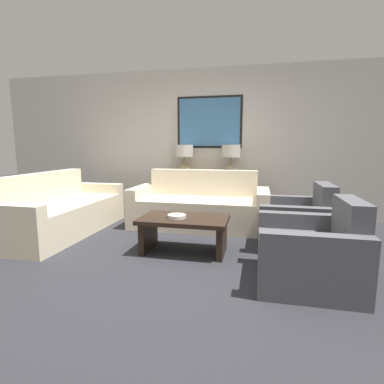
{
  "coord_description": "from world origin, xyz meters",
  "views": [
    {
      "loc": [
        0.9,
        -3.03,
        1.28
      ],
      "look_at": [
        0.01,
        0.95,
        0.65
      ],
      "focal_mm": 28.0,
      "sensor_mm": 36.0,
      "label": 1
    }
  ],
  "objects_px": {
    "console_table": "(207,197)",
    "couch_by_back_wall": "(200,208)",
    "table_lamp_right": "(231,156)",
    "couch_by_side": "(61,213)",
    "armchair_near_camera": "(311,254)",
    "decorative_bowl": "(177,216)",
    "coffee_table": "(184,227)",
    "table_lamp_left": "(184,156)",
    "armchair_near_back_wall": "(297,224)"
  },
  "relations": [
    {
      "from": "armchair_near_back_wall",
      "to": "armchair_near_camera",
      "type": "xyz_separation_m",
      "value": [
        0.0,
        -1.11,
        0.0
      ]
    },
    {
      "from": "table_lamp_right",
      "to": "coffee_table",
      "type": "distance_m",
      "value": 2.05
    },
    {
      "from": "console_table",
      "to": "coffee_table",
      "type": "xyz_separation_m",
      "value": [
        0.04,
        -1.85,
        -0.06
      ]
    },
    {
      "from": "console_table",
      "to": "couch_by_back_wall",
      "type": "bearing_deg",
      "value": -90.0
    },
    {
      "from": "console_table",
      "to": "table_lamp_right",
      "type": "xyz_separation_m",
      "value": [
        0.42,
        0.0,
        0.74
      ]
    },
    {
      "from": "couch_by_side",
      "to": "coffee_table",
      "type": "bearing_deg",
      "value": -11.2
    },
    {
      "from": "console_table",
      "to": "table_lamp_right",
      "type": "distance_m",
      "value": 0.85
    },
    {
      "from": "table_lamp_right",
      "to": "coffee_table",
      "type": "bearing_deg",
      "value": -101.42
    },
    {
      "from": "table_lamp_left",
      "to": "console_table",
      "type": "bearing_deg",
      "value": 0.0
    },
    {
      "from": "console_table",
      "to": "decorative_bowl",
      "type": "relative_size",
      "value": 5.67
    },
    {
      "from": "couch_by_back_wall",
      "to": "decorative_bowl",
      "type": "height_order",
      "value": "couch_by_back_wall"
    },
    {
      "from": "decorative_bowl",
      "to": "armchair_near_back_wall",
      "type": "xyz_separation_m",
      "value": [
        1.43,
        0.61,
        -0.17
      ]
    },
    {
      "from": "table_lamp_right",
      "to": "armchair_near_camera",
      "type": "height_order",
      "value": "table_lamp_right"
    },
    {
      "from": "table_lamp_right",
      "to": "coffee_table",
      "type": "relative_size",
      "value": 0.53
    },
    {
      "from": "console_table",
      "to": "coffee_table",
      "type": "relative_size",
      "value": 1.18
    },
    {
      "from": "table_lamp_left",
      "to": "couch_by_back_wall",
      "type": "relative_size",
      "value": 0.26
    },
    {
      "from": "table_lamp_right",
      "to": "decorative_bowl",
      "type": "xyz_separation_m",
      "value": [
        -0.45,
        -1.9,
        -0.65
      ]
    },
    {
      "from": "couch_by_back_wall",
      "to": "couch_by_side",
      "type": "relative_size",
      "value": 1.0
    },
    {
      "from": "table_lamp_left",
      "to": "decorative_bowl",
      "type": "height_order",
      "value": "table_lamp_left"
    },
    {
      "from": "table_lamp_left",
      "to": "couch_by_side",
      "type": "bearing_deg",
      "value": -135.9
    },
    {
      "from": "table_lamp_left",
      "to": "couch_by_side",
      "type": "height_order",
      "value": "table_lamp_left"
    },
    {
      "from": "table_lamp_left",
      "to": "armchair_near_camera",
      "type": "height_order",
      "value": "table_lamp_left"
    },
    {
      "from": "console_table",
      "to": "couch_by_back_wall",
      "type": "relative_size",
      "value": 0.58
    },
    {
      "from": "console_table",
      "to": "table_lamp_left",
      "type": "height_order",
      "value": "table_lamp_left"
    },
    {
      "from": "console_table",
      "to": "couch_by_back_wall",
      "type": "distance_m",
      "value": 0.66
    },
    {
      "from": "coffee_table",
      "to": "armchair_near_back_wall",
      "type": "xyz_separation_m",
      "value": [
        1.36,
        0.56,
        -0.03
      ]
    },
    {
      "from": "decorative_bowl",
      "to": "armchair_near_back_wall",
      "type": "distance_m",
      "value": 1.57
    },
    {
      "from": "table_lamp_left",
      "to": "couch_by_back_wall",
      "type": "distance_m",
      "value": 1.12
    },
    {
      "from": "couch_by_side",
      "to": "armchair_near_camera",
      "type": "distance_m",
      "value": 3.46
    },
    {
      "from": "couch_by_side",
      "to": "coffee_table",
      "type": "distance_m",
      "value": 2.01
    },
    {
      "from": "console_table",
      "to": "table_lamp_right",
      "type": "relative_size",
      "value": 2.21
    },
    {
      "from": "armchair_near_back_wall",
      "to": "armchair_near_camera",
      "type": "relative_size",
      "value": 1.0
    },
    {
      "from": "console_table",
      "to": "table_lamp_right",
      "type": "bearing_deg",
      "value": 0.0
    },
    {
      "from": "coffee_table",
      "to": "table_lamp_left",
      "type": "bearing_deg",
      "value": 104.01
    },
    {
      "from": "armchair_near_camera",
      "to": "armchair_near_back_wall",
      "type": "bearing_deg",
      "value": 90.0
    },
    {
      "from": "table_lamp_right",
      "to": "decorative_bowl",
      "type": "relative_size",
      "value": 2.57
    },
    {
      "from": "couch_by_side",
      "to": "armchair_near_camera",
      "type": "bearing_deg",
      "value": -15.87
    },
    {
      "from": "couch_by_side",
      "to": "console_table",
      "type": "bearing_deg",
      "value": 37.19
    },
    {
      "from": "table_lamp_right",
      "to": "couch_by_side",
      "type": "relative_size",
      "value": 0.26
    },
    {
      "from": "couch_by_side",
      "to": "decorative_bowl",
      "type": "bearing_deg",
      "value": -13.1
    },
    {
      "from": "table_lamp_left",
      "to": "armchair_near_back_wall",
      "type": "relative_size",
      "value": 0.61
    },
    {
      "from": "coffee_table",
      "to": "armchair_near_camera",
      "type": "height_order",
      "value": "armchair_near_camera"
    },
    {
      "from": "couch_by_back_wall",
      "to": "couch_by_side",
      "type": "bearing_deg",
      "value": -157.25
    },
    {
      "from": "couch_by_back_wall",
      "to": "console_table",
      "type": "bearing_deg",
      "value": 90.0
    },
    {
      "from": "table_lamp_left",
      "to": "coffee_table",
      "type": "bearing_deg",
      "value": -75.99
    },
    {
      "from": "console_table",
      "to": "decorative_bowl",
      "type": "distance_m",
      "value": 1.9
    },
    {
      "from": "couch_by_side",
      "to": "armchair_near_back_wall",
      "type": "height_order",
      "value": "couch_by_side"
    },
    {
      "from": "console_table",
      "to": "couch_by_side",
      "type": "bearing_deg",
      "value": -142.81
    },
    {
      "from": "couch_by_side",
      "to": "decorative_bowl",
      "type": "relative_size",
      "value": 9.77
    },
    {
      "from": "console_table",
      "to": "table_lamp_left",
      "type": "distance_m",
      "value": 0.85
    }
  ]
}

